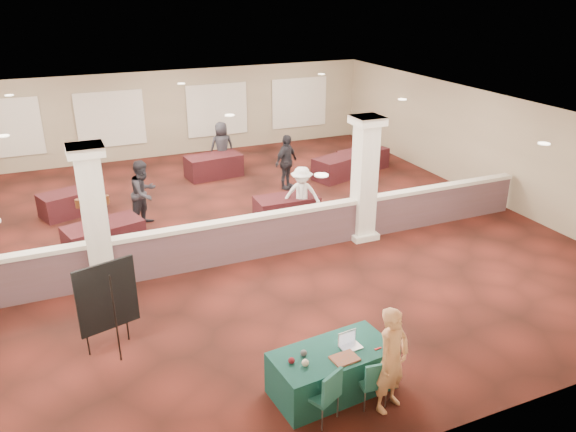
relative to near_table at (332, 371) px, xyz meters
name	(u,v)px	position (x,y,z in m)	size (l,w,h in m)	color
ground	(234,234)	(0.48, 6.50, -0.38)	(16.00, 16.00, 0.00)	#4A1812
wall_back	(166,114)	(0.48, 14.50, 1.22)	(16.00, 0.04, 3.20)	gray
wall_front	(419,353)	(0.48, -1.50, 1.22)	(16.00, 0.04, 3.20)	gray
wall_right	(481,144)	(8.48, 6.50, 1.22)	(0.04, 16.00, 3.20)	gray
ceiling	(230,115)	(0.48, 6.50, 2.82)	(16.00, 16.00, 0.02)	white
partition_wall	(253,236)	(0.48, 5.00, 0.19)	(15.60, 0.28, 1.10)	brown
column_left	(95,218)	(-3.02, 5.00, 1.26)	(0.72, 0.72, 3.20)	silver
column_right	(364,178)	(3.48, 5.00, 1.26)	(0.72, 0.72, 3.20)	silver
sconce_left	(78,203)	(-3.30, 5.00, 1.62)	(0.12, 0.12, 0.18)	brown
sconce_right	(106,200)	(-2.74, 5.00, 1.62)	(0.12, 0.12, 0.18)	brown
near_table	(332,371)	(0.00, 0.00, 0.00)	(1.96, 0.98, 0.75)	#103D30
conf_chair_main	(374,379)	(0.42, -0.58, 0.13)	(0.48, 0.48, 0.86)	#1E5A4B
conf_chair_side	(325,391)	(-0.43, -0.58, 0.18)	(0.62, 0.62, 0.93)	#1E5A4B
easel_board	(107,298)	(-3.13, 2.44, 0.77)	(1.04, 0.62, 1.81)	black
woman	(392,360)	(0.64, -0.70, 0.51)	(0.64, 0.42, 1.76)	tan
far_table_front_left	(104,237)	(-2.77, 6.80, -0.01)	(1.83, 0.92, 0.74)	black
far_table_front_center	(287,209)	(2.13, 6.80, -0.03)	(1.73, 0.86, 0.70)	black
far_table_front_right	(340,167)	(5.25, 9.50, -0.01)	(1.83, 0.92, 0.74)	black
far_table_back_left	(72,203)	(-3.34, 9.70, -0.03)	(1.69, 0.84, 0.69)	black
far_table_back_center	(214,166)	(1.36, 11.33, 0.00)	(1.85, 0.92, 0.75)	black
far_table_back_right	(363,160)	(6.45, 9.99, -0.02)	(1.77, 0.89, 0.72)	black
attendee_a	(144,193)	(-1.53, 8.09, 0.54)	(0.88, 0.49, 1.83)	black
attendee_b	(302,195)	(2.44, 6.50, 0.43)	(1.03, 0.47, 1.61)	silver
attendee_c	(286,162)	(3.16, 9.23, 0.51)	(1.04, 0.50, 1.77)	black
attendee_d	(222,147)	(1.83, 11.85, 0.49)	(0.86, 0.46, 1.74)	black
laptop_base	(351,347)	(0.31, -0.02, 0.39)	(0.34, 0.24, 0.02)	silver
laptop_screen	(347,337)	(0.30, 0.09, 0.51)	(0.34, 0.01, 0.23)	silver
screen_glow	(347,338)	(0.30, 0.09, 0.49)	(0.31, 0.00, 0.20)	silver
knitting	(345,359)	(0.07, -0.25, 0.39)	(0.41, 0.31, 0.03)	#AD431B
yarn_cream	(305,363)	(-0.56, -0.15, 0.43)	(0.11, 0.11, 0.11)	beige
yarn_red	(292,361)	(-0.73, -0.01, 0.43)	(0.10, 0.10, 0.10)	maroon
yarn_grey	(304,353)	(-0.47, 0.08, 0.43)	(0.11, 0.11, 0.11)	#4A4A4F
scissors	(378,349)	(0.70, -0.23, 0.38)	(0.12, 0.03, 0.01)	#B51313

